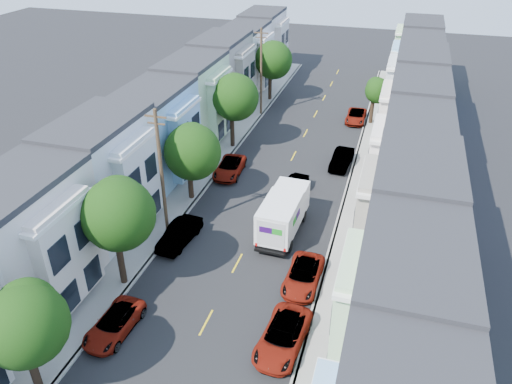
{
  "coord_description": "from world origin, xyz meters",
  "views": [
    {
      "loc": [
        9.23,
        -26.42,
        22.15
      ],
      "look_at": [
        -0.51,
        6.4,
        2.2
      ],
      "focal_mm": 35.0,
      "sensor_mm": 36.0,
      "label": 1
    }
  ],
  "objects_px": {
    "utility_pole_near": "(162,175)",
    "parked_right_c": "(342,159)",
    "tree_a": "(24,325)",
    "parked_left_d": "(230,168)",
    "parked_left_b": "(114,324)",
    "parked_right_a": "(283,337)",
    "tree_b": "(117,215)",
    "tree_d": "(234,97)",
    "fedex_truck": "(283,213)",
    "tree_e": "(273,60)",
    "lead_sedan": "(294,186)",
    "parked_right_b": "(303,276)",
    "tree_c": "(192,152)",
    "utility_pole_far": "(261,72)",
    "parked_right_d": "(356,116)",
    "tree_far_r": "(377,91)",
    "parked_left_c": "(179,234)"
  },
  "relations": [
    {
      "from": "utility_pole_near",
      "to": "parked_right_c",
      "type": "height_order",
      "value": "utility_pole_near"
    },
    {
      "from": "tree_a",
      "to": "parked_left_d",
      "type": "bearing_deg",
      "value": 86.85
    },
    {
      "from": "parked_left_b",
      "to": "parked_right_a",
      "type": "relative_size",
      "value": 0.87
    },
    {
      "from": "tree_b",
      "to": "parked_left_b",
      "type": "xyz_separation_m",
      "value": [
        1.4,
        -4.09,
        -4.89
      ]
    },
    {
      "from": "tree_d",
      "to": "fedex_truck",
      "type": "distance_m",
      "value": 16.49
    },
    {
      "from": "parked_right_a",
      "to": "tree_b",
      "type": "bearing_deg",
      "value": 173.15
    },
    {
      "from": "tree_e",
      "to": "utility_pole_near",
      "type": "height_order",
      "value": "utility_pole_near"
    },
    {
      "from": "tree_d",
      "to": "lead_sedan",
      "type": "distance_m",
      "value": 11.97
    },
    {
      "from": "parked_right_b",
      "to": "tree_c",
      "type": "bearing_deg",
      "value": 144.62
    },
    {
      "from": "tree_b",
      "to": "tree_e",
      "type": "height_order",
      "value": "tree_b"
    },
    {
      "from": "parked_right_a",
      "to": "parked_right_b",
      "type": "bearing_deg",
      "value": 94.8
    },
    {
      "from": "utility_pole_far",
      "to": "parked_left_d",
      "type": "distance_m",
      "value": 16.16
    },
    {
      "from": "tree_b",
      "to": "fedex_truck",
      "type": "xyz_separation_m",
      "value": [
        8.46,
        8.82,
        -3.73
      ]
    },
    {
      "from": "tree_e",
      "to": "parked_right_b",
      "type": "xyz_separation_m",
      "value": [
        11.2,
        -34.01,
        -4.52
      ]
    },
    {
      "from": "fedex_truck",
      "to": "parked_right_d",
      "type": "distance_m",
      "value": 24.47
    },
    {
      "from": "tree_e",
      "to": "parked_right_b",
      "type": "relative_size",
      "value": 1.57
    },
    {
      "from": "tree_a",
      "to": "tree_c",
      "type": "distance_m",
      "value": 20.35
    },
    {
      "from": "tree_d",
      "to": "lead_sedan",
      "type": "xyz_separation_m",
      "value": [
        7.99,
        -7.55,
        -4.74
      ]
    },
    {
      "from": "utility_pole_near",
      "to": "lead_sedan",
      "type": "relative_size",
      "value": 2.52
    },
    {
      "from": "tree_c",
      "to": "parked_left_b",
      "type": "relative_size",
      "value": 1.53
    },
    {
      "from": "tree_a",
      "to": "parked_right_c",
      "type": "distance_m",
      "value": 32.37
    },
    {
      "from": "parked_right_b",
      "to": "tree_b",
      "type": "bearing_deg",
      "value": -162.66
    },
    {
      "from": "parked_right_a",
      "to": "tree_a",
      "type": "bearing_deg",
      "value": -145.0
    },
    {
      "from": "utility_pole_near",
      "to": "utility_pole_far",
      "type": "relative_size",
      "value": 1.0
    },
    {
      "from": "tree_far_r",
      "to": "parked_left_b",
      "type": "height_order",
      "value": "tree_far_r"
    },
    {
      "from": "tree_c",
      "to": "parked_right_c",
      "type": "xyz_separation_m",
      "value": [
        11.2,
        9.77,
        -3.72
      ]
    },
    {
      "from": "parked_left_b",
      "to": "tree_c",
      "type": "bearing_deg",
      "value": 97.95
    },
    {
      "from": "parked_right_b",
      "to": "tree_e",
      "type": "bearing_deg",
      "value": 109.03
    },
    {
      "from": "tree_c",
      "to": "fedex_truck",
      "type": "bearing_deg",
      "value": -17.72
    },
    {
      "from": "utility_pole_near",
      "to": "lead_sedan",
      "type": "bearing_deg",
      "value": 47.81
    },
    {
      "from": "lead_sedan",
      "to": "tree_b",
      "type": "bearing_deg",
      "value": -111.19
    },
    {
      "from": "tree_a",
      "to": "tree_e",
      "type": "height_order",
      "value": "tree_e"
    },
    {
      "from": "tree_b",
      "to": "tree_c",
      "type": "bearing_deg",
      "value": 90.0
    },
    {
      "from": "parked_left_c",
      "to": "tree_far_r",
      "type": "bearing_deg",
      "value": 72.78
    },
    {
      "from": "tree_a",
      "to": "parked_left_d",
      "type": "relative_size",
      "value": 1.37
    },
    {
      "from": "tree_c",
      "to": "parked_right_d",
      "type": "bearing_deg",
      "value": 62.57
    },
    {
      "from": "tree_e",
      "to": "parked_right_b",
      "type": "bearing_deg",
      "value": -71.77
    },
    {
      "from": "utility_pole_far",
      "to": "fedex_truck",
      "type": "xyz_separation_m",
      "value": [
        8.45,
        -23.32,
        -3.37
      ]
    },
    {
      "from": "utility_pole_far",
      "to": "parked_left_d",
      "type": "xyz_separation_m",
      "value": [
        1.4,
        -15.47,
        -4.46
      ]
    },
    {
      "from": "lead_sedan",
      "to": "parked_right_b",
      "type": "relative_size",
      "value": 0.82
    },
    {
      "from": "tree_d",
      "to": "parked_right_a",
      "type": "distance_m",
      "value": 27.62
    },
    {
      "from": "tree_b",
      "to": "tree_a",
      "type": "bearing_deg",
      "value": -90.0
    },
    {
      "from": "tree_b",
      "to": "tree_d",
      "type": "distance_m",
      "value": 22.5
    },
    {
      "from": "utility_pole_near",
      "to": "parked_right_c",
      "type": "xyz_separation_m",
      "value": [
        11.2,
        15.15,
        -4.4
      ]
    },
    {
      "from": "utility_pole_far",
      "to": "lead_sedan",
      "type": "relative_size",
      "value": 2.52
    },
    {
      "from": "parked_left_b",
      "to": "tree_b",
      "type": "bearing_deg",
      "value": 111.74
    },
    {
      "from": "tree_a",
      "to": "utility_pole_near",
      "type": "bearing_deg",
      "value": 89.99
    },
    {
      "from": "tree_far_r",
      "to": "parked_right_c",
      "type": "xyz_separation_m",
      "value": [
        -1.99,
        -11.67,
        -3.17
      ]
    },
    {
      "from": "tree_c",
      "to": "lead_sedan",
      "type": "relative_size",
      "value": 1.72
    },
    {
      "from": "tree_far_r",
      "to": "parked_left_c",
      "type": "distance_m",
      "value": 30.23
    }
  ]
}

